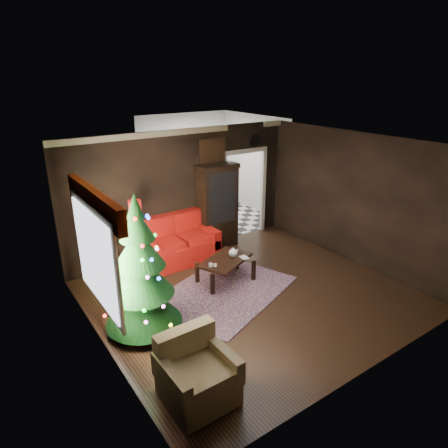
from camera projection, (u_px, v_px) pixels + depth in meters
floor at (251, 295)px, 7.46m from camera, size 5.50×5.50×0.00m
ceiling at (255, 146)px, 6.46m from camera, size 5.50×5.50×0.00m
wall_back at (183, 192)px, 8.88m from camera, size 5.50×0.00×5.50m
wall_front at (376, 285)px, 5.04m from camera, size 5.50×0.00×5.50m
wall_left at (97, 267)px, 5.51m from camera, size 0.00×5.50×5.50m
wall_right at (355, 199)px, 8.42m from camera, size 0.00×5.50×5.50m
doorway at (244, 195)px, 9.91m from camera, size 1.10×0.10×2.10m
left_window at (95, 257)px, 5.66m from camera, size 0.05×1.60×1.40m
valance at (94, 202)px, 5.41m from camera, size 0.12×2.10×0.35m
kitchen_floor at (212, 217)px, 11.44m from camera, size 3.00×3.00×0.00m
kitchen_window at (185, 151)px, 11.95m from camera, size 0.70×0.06×0.70m
rug at (225, 291)px, 7.61m from camera, size 3.00×2.60×0.01m
loveseat at (179, 240)px, 8.65m from camera, size 1.70×0.90×1.00m
curio_cabinet at (217, 208)px, 9.27m from camera, size 0.90×0.45×1.90m
floor_lamp at (138, 239)px, 7.85m from camera, size 0.35×0.35×1.61m
christmas_tree at (140, 271)px, 6.13m from camera, size 1.32×1.32×2.34m
armchair at (198, 371)px, 4.93m from camera, size 0.87×0.87×0.88m
coffee_table at (226, 270)px, 7.88m from camera, size 1.23×1.02×0.48m
teapot at (233, 253)px, 7.85m from camera, size 0.26×0.26×0.18m
cup_a at (211, 265)px, 7.48m from camera, size 0.10×0.10×0.07m
cup_b at (215, 265)px, 7.49m from camera, size 0.07×0.07×0.05m
book at (241, 254)px, 7.77m from camera, size 0.14×0.02×0.19m
wall_clock at (254, 140)px, 9.53m from camera, size 0.32×0.32×0.06m
painting at (212, 151)px, 8.94m from camera, size 0.62×0.05×0.52m
kitchen_counter at (190, 193)px, 12.20m from camera, size 1.80×0.60×0.90m
kitchen_table at (208, 210)px, 10.92m from camera, size 0.70×0.70×0.75m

